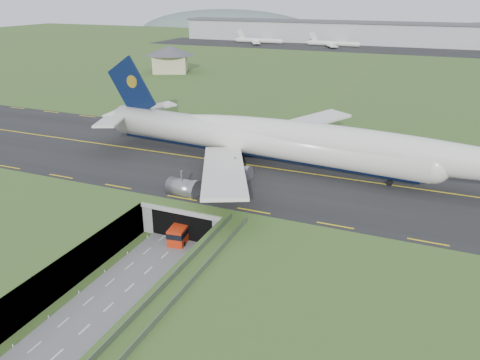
% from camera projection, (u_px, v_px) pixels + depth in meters
% --- Properties ---
extents(ground, '(900.00, 900.00, 0.00)m').
position_uv_depth(ground, '(158.00, 262.00, 76.27)').
color(ground, '#3A6227').
rests_on(ground, ground).
extents(airfield_deck, '(800.00, 800.00, 6.00)m').
position_uv_depth(airfield_deck, '(157.00, 246.00, 75.15)').
color(airfield_deck, gray).
rests_on(airfield_deck, ground).
extents(trench_road, '(12.00, 75.00, 0.20)m').
position_uv_depth(trench_road, '(132.00, 286.00, 69.81)').
color(trench_road, slate).
rests_on(trench_road, ground).
extents(taxiway, '(800.00, 44.00, 0.18)m').
position_uv_depth(taxiway, '(237.00, 164.00, 102.25)').
color(taxiway, black).
rests_on(taxiway, airfield_deck).
extents(tunnel_portal, '(17.00, 22.30, 6.00)m').
position_uv_depth(tunnel_portal, '(204.00, 204.00, 89.33)').
color(tunnel_portal, gray).
rests_on(tunnel_portal, ground).
extents(guideway, '(3.00, 53.00, 7.05)m').
position_uv_depth(guideway, '(149.00, 324.00, 53.99)').
color(guideway, '#A8A8A3').
rests_on(guideway, ground).
extents(jumbo_jet, '(105.68, 65.69, 21.81)m').
position_uv_depth(jumbo_jet, '(287.00, 142.00, 97.47)').
color(jumbo_jet, silver).
rests_on(jumbo_jet, ground).
extents(shuttle_tram, '(3.87, 7.88, 3.08)m').
position_uv_depth(shuttle_tram, '(182.00, 231.00, 82.75)').
color(shuttle_tram, red).
rests_on(shuttle_tram, ground).
extents(service_building, '(29.04, 29.04, 11.95)m').
position_uv_depth(service_building, '(170.00, 57.00, 216.02)').
color(service_building, '#C1B78B').
rests_on(service_building, ground).
extents(cargo_terminal, '(320.00, 67.00, 15.60)m').
position_uv_depth(cargo_terminal, '(385.00, 33.00, 327.45)').
color(cargo_terminal, '#B2B2B2').
rests_on(cargo_terminal, ground).
extents(distant_hills, '(700.00, 91.00, 60.00)m').
position_uv_depth(distant_hills, '(473.00, 45.00, 422.99)').
color(distant_hills, slate).
rests_on(distant_hills, ground).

